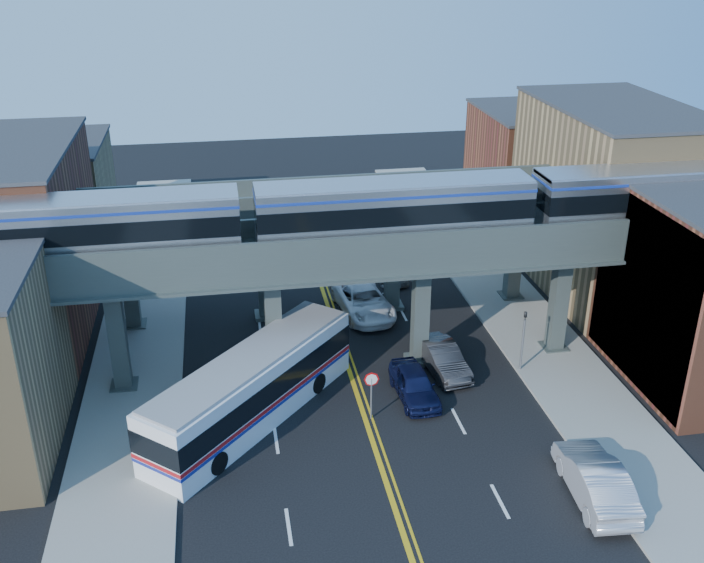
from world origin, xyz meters
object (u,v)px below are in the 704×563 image
Objects in this scene: transit_bus at (252,388)px; car_parked_curb at (595,479)px; transit_train at (394,209)px; car_lane_b at (442,358)px; car_lane_d at (390,266)px; stop_sign at (371,388)px; car_lane_c at (363,301)px; traffic_signal at (523,334)px; car_lane_a at (414,384)px.

transit_bus reaches higher than car_parked_curb.
transit_train reaches higher than car_lane_b.
car_lane_b reaches higher than car_lane_d.
car_parked_curb reaches higher than car_lane_d.
transit_bus is at bearing -152.89° from transit_train.
stop_sign is 0.43× the size of car_lane_c.
transit_bus is at bearing -26.57° from car_parked_curb.
car_lane_b is at bearing 169.25° from traffic_signal.
transit_bus is (-5.73, 0.99, -0.02)m from stop_sign.
car_lane_a is 3.15m from car_lane_b.
car_lane_c is at bearing 103.17° from car_lane_b.
car_lane_c is (-7.13, 8.48, -1.44)m from traffic_signal.
car_parked_curb is (-0.70, -10.40, -1.38)m from traffic_signal.
car_lane_a is 15.56m from car_lane_d.
car_lane_d is (2.14, 15.41, -0.05)m from car_lane_a.
car_lane_d is (-4.20, 13.89, -1.56)m from traffic_signal.
car_parked_curb is at bearing -79.13° from transit_bus.
stop_sign reaches higher than car_lane_b.
transit_bus reaches higher than car_lane_a.
car_lane_c is at bearing -115.43° from car_lane_d.
car_parked_curb is (6.11, -12.40, -8.21)m from transit_train.
car_lane_a is at bearing -92.23° from car_lane_c.
car_parked_curb is at bearing -60.45° from car_lane_a.
car_lane_a is (0.47, -3.52, -8.35)m from transit_train.
stop_sign reaches higher than car_lane_a.
car_parked_curb is (8.20, -7.40, -0.84)m from stop_sign.
transit_bus is at bearing -132.32° from car_lane_c.
car_lane_d is (4.70, 16.89, -1.02)m from stop_sign.
transit_bus is 2.10× the size of car_parked_curb.
car_lane_b reaches higher than car_lane_a.
stop_sign is 17.56m from car_lane_d.
traffic_signal is 6.69m from car_lane_a.
car_lane_d is 24.54m from car_parked_curb.
car_lane_c reaches higher than car_lane_d.
transit_train is 9.07m from car_lane_a.
car_lane_c is at bearing 92.86° from transit_train.
car_lane_a is 0.96× the size of car_lane_b.
car_lane_b is (-4.21, 0.80, -1.51)m from traffic_signal.
car_lane_d is (2.61, 11.89, -8.40)m from transit_train.
traffic_signal is at bearing -18.38° from car_lane_b.
car_lane_a is (-6.34, -1.52, -1.52)m from traffic_signal.
transit_bus reaches higher than car_lane_b.
traffic_signal reaches higher than car_lane_a.
car_lane_b is at bearing -87.03° from car_lane_d.
transit_train is at bearing -93.88° from car_lane_c.
transit_bus is 1.90× the size of car_lane_c.
transit_train reaches higher than car_lane_d.
car_lane_a is at bearing -140.22° from car_lane_b.
car_lane_b is at bearing -24.83° from transit_train.
transit_bus is 12.93m from car_lane_c.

